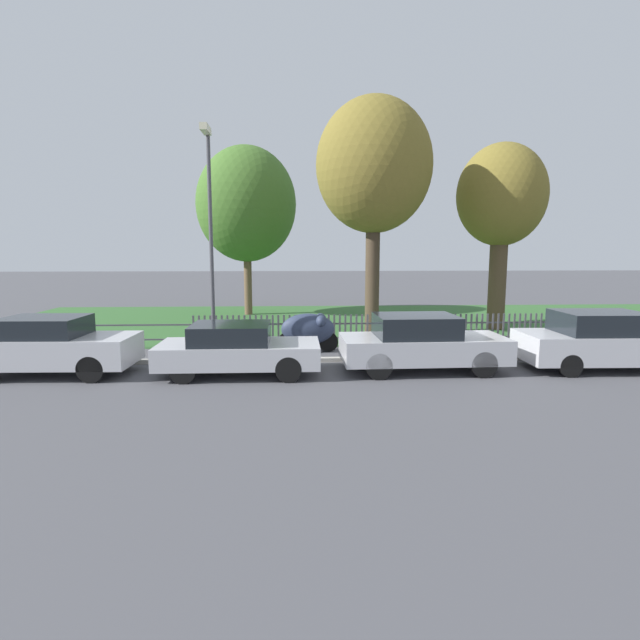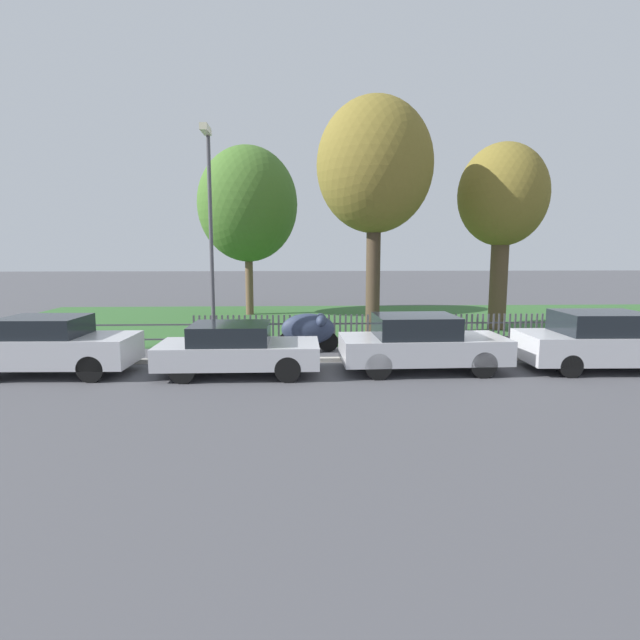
{
  "view_description": "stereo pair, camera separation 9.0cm",
  "coord_description": "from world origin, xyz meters",
  "px_view_note": "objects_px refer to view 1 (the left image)",
  "views": [
    {
      "loc": [
        -3.84,
        -13.67,
        3.15
      ],
      "look_at": [
        -3.14,
        0.77,
        1.1
      ],
      "focal_mm": 28.0,
      "sensor_mm": 36.0,
      "label": 1
    },
    {
      "loc": [
        -3.75,
        -13.68,
        3.15
      ],
      "look_at": [
        -3.14,
        0.77,
        1.1
      ],
      "focal_mm": 28.0,
      "sensor_mm": 36.0,
      "label": 2
    }
  ],
  "objects_px": {
    "parked_car_silver_hatchback": "(51,346)",
    "parked_car_black_saloon": "(237,349)",
    "parked_car_navy_estate": "(421,343)",
    "tree_behind_motorcycle": "(374,167)",
    "tree_mid_park": "(501,198)",
    "covered_motorcycle": "(309,329)",
    "parked_car_red_compact": "(605,341)",
    "street_lamp": "(210,219)",
    "tree_nearest_kerb": "(246,205)"
  },
  "relations": [
    {
      "from": "parked_car_red_compact",
      "to": "covered_motorcycle",
      "type": "bearing_deg",
      "value": 162.77
    },
    {
      "from": "parked_car_navy_estate",
      "to": "tree_behind_motorcycle",
      "type": "height_order",
      "value": "tree_behind_motorcycle"
    },
    {
      "from": "parked_car_silver_hatchback",
      "to": "parked_car_black_saloon",
      "type": "xyz_separation_m",
      "value": [
        4.67,
        -0.2,
        -0.08
      ]
    },
    {
      "from": "tree_behind_motorcycle",
      "to": "tree_mid_park",
      "type": "height_order",
      "value": "tree_behind_motorcycle"
    },
    {
      "from": "parked_car_silver_hatchback",
      "to": "tree_behind_motorcycle",
      "type": "bearing_deg",
      "value": 33.5
    },
    {
      "from": "parked_car_red_compact",
      "to": "tree_nearest_kerb",
      "type": "height_order",
      "value": "tree_nearest_kerb"
    },
    {
      "from": "parked_car_silver_hatchback",
      "to": "tree_nearest_kerb",
      "type": "xyz_separation_m",
      "value": [
        3.84,
        11.65,
        4.5
      ]
    },
    {
      "from": "parked_car_black_saloon",
      "to": "tree_mid_park",
      "type": "distance_m",
      "value": 12.54
    },
    {
      "from": "tree_mid_park",
      "to": "street_lamp",
      "type": "xyz_separation_m",
      "value": [
        -10.36,
        -5.01,
        -1.13
      ]
    },
    {
      "from": "parked_car_black_saloon",
      "to": "covered_motorcycle",
      "type": "xyz_separation_m",
      "value": [
        1.89,
        2.74,
        0.05
      ]
    },
    {
      "from": "parked_car_navy_estate",
      "to": "tree_nearest_kerb",
      "type": "relative_size",
      "value": 0.54
    },
    {
      "from": "parked_car_black_saloon",
      "to": "tree_behind_motorcycle",
      "type": "relative_size",
      "value": 0.47
    },
    {
      "from": "covered_motorcycle",
      "to": "tree_behind_motorcycle",
      "type": "bearing_deg",
      "value": 51.23
    },
    {
      "from": "covered_motorcycle",
      "to": "tree_behind_motorcycle",
      "type": "height_order",
      "value": "tree_behind_motorcycle"
    },
    {
      "from": "parked_car_black_saloon",
      "to": "covered_motorcycle",
      "type": "distance_m",
      "value": 3.33
    },
    {
      "from": "tree_nearest_kerb",
      "to": "tree_mid_park",
      "type": "distance_m",
      "value": 11.39
    },
    {
      "from": "tree_nearest_kerb",
      "to": "parked_car_silver_hatchback",
      "type": "bearing_deg",
      "value": -108.23
    },
    {
      "from": "parked_car_silver_hatchback",
      "to": "parked_car_black_saloon",
      "type": "bearing_deg",
      "value": -0.84
    },
    {
      "from": "parked_car_black_saloon",
      "to": "tree_behind_motorcycle",
      "type": "bearing_deg",
      "value": 53.54
    },
    {
      "from": "parked_car_silver_hatchback",
      "to": "tree_mid_park",
      "type": "relative_size",
      "value": 0.56
    },
    {
      "from": "parked_car_navy_estate",
      "to": "street_lamp",
      "type": "xyz_separation_m",
      "value": [
        -5.64,
        1.76,
        3.24
      ]
    },
    {
      "from": "parked_car_silver_hatchback",
      "to": "parked_car_navy_estate",
      "type": "xyz_separation_m",
      "value": [
        9.39,
        -0.02,
        -0.01
      ]
    },
    {
      "from": "parked_car_navy_estate",
      "to": "tree_behind_motorcycle",
      "type": "relative_size",
      "value": 0.5
    },
    {
      "from": "parked_car_silver_hatchback",
      "to": "parked_car_navy_estate",
      "type": "bearing_deg",
      "value": 1.46
    },
    {
      "from": "parked_car_black_saloon",
      "to": "covered_motorcycle",
      "type": "height_order",
      "value": "parked_car_black_saloon"
    },
    {
      "from": "tree_nearest_kerb",
      "to": "tree_behind_motorcycle",
      "type": "height_order",
      "value": "tree_behind_motorcycle"
    },
    {
      "from": "parked_car_black_saloon",
      "to": "parked_car_silver_hatchback",
      "type": "bearing_deg",
      "value": 177.72
    },
    {
      "from": "covered_motorcycle",
      "to": "parked_car_red_compact",
      "type": "bearing_deg",
      "value": -19.06
    },
    {
      "from": "tree_mid_park",
      "to": "street_lamp",
      "type": "distance_m",
      "value": 11.56
    },
    {
      "from": "tree_mid_park",
      "to": "parked_car_black_saloon",
      "type": "bearing_deg",
      "value": -143.7
    },
    {
      "from": "parked_car_navy_estate",
      "to": "street_lamp",
      "type": "relative_size",
      "value": 0.66
    },
    {
      "from": "parked_car_red_compact",
      "to": "tree_mid_park",
      "type": "distance_m",
      "value": 8.08
    },
    {
      "from": "parked_car_silver_hatchback",
      "to": "tree_mid_park",
      "type": "bearing_deg",
      "value": 27.14
    },
    {
      "from": "covered_motorcycle",
      "to": "tree_mid_park",
      "type": "distance_m",
      "value": 9.7
    },
    {
      "from": "parked_car_navy_estate",
      "to": "street_lamp",
      "type": "distance_m",
      "value": 6.74
    },
    {
      "from": "parked_car_black_saloon",
      "to": "tree_nearest_kerb",
      "type": "distance_m",
      "value": 12.73
    },
    {
      "from": "parked_car_red_compact",
      "to": "parked_car_silver_hatchback",
      "type": "bearing_deg",
      "value": -178.88
    },
    {
      "from": "tree_nearest_kerb",
      "to": "parked_car_black_saloon",
      "type": "bearing_deg",
      "value": -86.0
    },
    {
      "from": "parked_car_navy_estate",
      "to": "tree_behind_motorcycle",
      "type": "bearing_deg",
      "value": 93.1
    },
    {
      "from": "parked_car_black_saloon",
      "to": "tree_nearest_kerb",
      "type": "height_order",
      "value": "tree_nearest_kerb"
    },
    {
      "from": "parked_car_red_compact",
      "to": "street_lamp",
      "type": "bearing_deg",
      "value": 171.67
    },
    {
      "from": "parked_car_silver_hatchback",
      "to": "street_lamp",
      "type": "xyz_separation_m",
      "value": [
        3.76,
        1.74,
        3.23
      ]
    },
    {
      "from": "parked_car_black_saloon",
      "to": "tree_mid_park",
      "type": "bearing_deg",
      "value": 36.47
    },
    {
      "from": "parked_car_black_saloon",
      "to": "tree_nearest_kerb",
      "type": "bearing_deg",
      "value": 94.16
    },
    {
      "from": "parked_car_black_saloon",
      "to": "tree_mid_park",
      "type": "relative_size",
      "value": 0.56
    },
    {
      "from": "covered_motorcycle",
      "to": "street_lamp",
      "type": "xyz_separation_m",
      "value": [
        -2.8,
        -0.8,
        3.26
      ]
    },
    {
      "from": "parked_car_silver_hatchback",
      "to": "covered_motorcycle",
      "type": "height_order",
      "value": "parked_car_silver_hatchback"
    },
    {
      "from": "parked_car_silver_hatchback",
      "to": "parked_car_navy_estate",
      "type": "height_order",
      "value": "parked_car_silver_hatchback"
    },
    {
      "from": "parked_car_silver_hatchback",
      "to": "street_lamp",
      "type": "height_order",
      "value": "street_lamp"
    },
    {
      "from": "parked_car_navy_estate",
      "to": "covered_motorcycle",
      "type": "distance_m",
      "value": 3.82
    }
  ]
}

